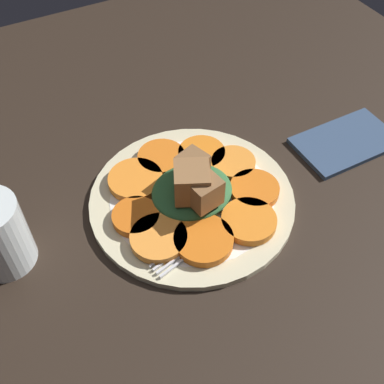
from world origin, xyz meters
The scene contains 14 objects.
table_slab centered at (0.00, 0.00, 1.00)cm, with size 120.00×120.00×2.00cm, color black.
plate centered at (0.00, 0.00, 2.52)cm, with size 28.85×28.85×1.05cm.
carrot_slice_0 centered at (8.14, -3.42, 3.70)cm, with size 6.97×6.97×1.20cm, color orange.
carrot_slice_1 centered at (8.19, 2.38, 3.70)cm, with size 6.53×6.53×1.20cm, color orange.
carrot_slice_2 centered at (5.04, 6.33, 3.70)cm, with size 7.06×7.06×1.20cm, color orange.
carrot_slice_3 centered at (-0.65, 8.45, 3.70)cm, with size 7.10×7.10×1.20cm, color orange.
carrot_slice_4 centered at (-5.88, 6.16, 3.70)cm, with size 7.85×7.85×1.20cm, color orange.
carrot_slice_5 centered at (-8.55, 0.28, 3.70)cm, with size 6.39×6.39×1.20cm, color orange.
carrot_slice_6 centered at (-7.36, -4.62, 3.70)cm, with size 7.49×7.49×1.20cm, color orange.
carrot_slice_7 centered at (-2.38, -7.59, 3.70)cm, with size 7.79×7.79×1.20cm, color orange.
carrot_slice_8 centered at (4.41, -7.77, 3.70)cm, with size 7.42×7.42×1.20cm, color orange.
center_pile centered at (-0.04, -0.53, 5.70)cm, with size 11.41×10.56×7.02cm.
fork centered at (-1.47, -6.67, 3.30)cm, with size 18.23×6.03×0.40cm.
napkin centered at (27.06, -0.94, 2.40)cm, with size 15.97×9.58×0.80cm.
Camera 1 is at (-20.66, -38.58, 54.44)cm, focal length 45.00 mm.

